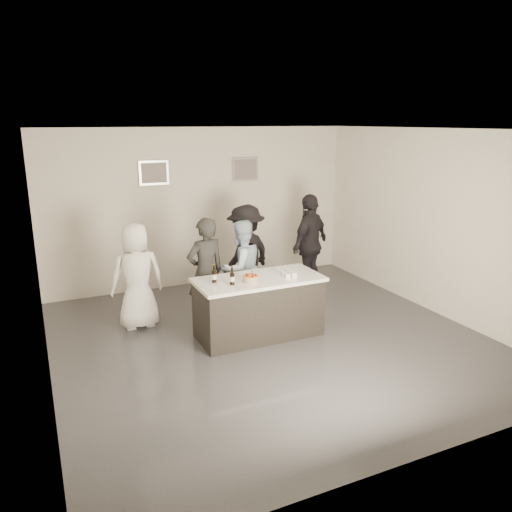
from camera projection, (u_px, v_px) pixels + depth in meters
name	position (u px, v px, depth m)	size (l,w,h in m)	color
floor	(270.00, 339.00, 7.33)	(6.00, 6.00, 0.00)	#3D3D42
ceiling	(272.00, 129.00, 6.54)	(6.00, 6.00, 0.00)	white
wall_back	(202.00, 207.00, 9.57)	(6.00, 0.04, 3.00)	silver
wall_front	(424.00, 314.00, 4.31)	(6.00, 0.04, 3.00)	silver
wall_left	(37.00, 266.00, 5.73)	(0.04, 6.00, 3.00)	silver
wall_right	(435.00, 223.00, 8.15)	(0.04, 6.00, 3.00)	silver
picture_left	(154.00, 173.00, 9.00)	(0.54, 0.04, 0.44)	#B2B2B7
picture_right	(245.00, 169.00, 9.72)	(0.54, 0.04, 0.44)	#B2B2B7
bar_counter	(259.00, 307.00, 7.37)	(1.86, 0.86, 0.90)	white
cake	(250.00, 279.00, 7.09)	(0.22, 0.22, 0.07)	orange
beer_bottle_a	(214.00, 274.00, 7.01)	(0.07, 0.07, 0.26)	black
beer_bottle_b	(232.00, 276.00, 6.92)	(0.07, 0.07, 0.26)	black
tumbler_cluster	(286.00, 273.00, 7.37)	(0.19, 0.40, 0.08)	orange
candles	(248.00, 288.00, 6.81)	(0.24, 0.08, 0.01)	pink
person_main_black	(206.00, 272.00, 7.66)	(0.63, 0.41, 1.72)	black
person_main_blue	(241.00, 268.00, 8.09)	(0.77, 0.60, 1.58)	silver
person_guest_left	(137.00, 276.00, 7.59)	(0.80, 0.52, 1.65)	white
person_guest_right	(310.00, 244.00, 9.15)	(1.08, 0.45, 1.84)	black
person_guest_back	(246.00, 255.00, 8.61)	(1.12, 0.65, 1.74)	black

